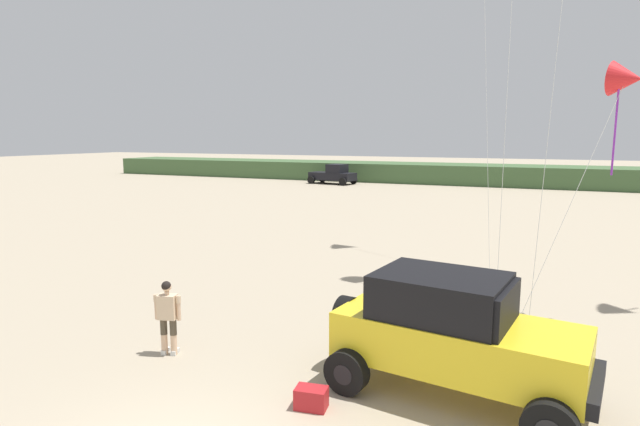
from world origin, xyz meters
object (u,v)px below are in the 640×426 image
at_px(jeep, 454,332).
at_px(person_watching, 168,313).
at_px(distant_pickup, 333,175).
at_px(cooler_box, 311,398).
at_px(kite_orange_streamer, 626,79).

distance_m(jeep, person_watching, 6.06).
bearing_deg(distant_pickup, person_watching, -73.03).
height_order(cooler_box, distant_pickup, distant_pickup).
bearing_deg(jeep, person_watching, -173.25).
relative_size(person_watching, kite_orange_streamer, 0.25).
bearing_deg(distant_pickup, jeep, -64.95).
relative_size(jeep, kite_orange_streamer, 0.74).
relative_size(cooler_box, kite_orange_streamer, 0.08).
relative_size(distant_pickup, kite_orange_streamer, 0.73).
xyz_separation_m(jeep, kite_orange_streamer, (3.05, 5.57, 4.94)).
bearing_deg(person_watching, distant_pickup, 106.97).
bearing_deg(jeep, cooler_box, -144.94).
height_order(jeep, cooler_box, jeep).
xyz_separation_m(person_watching, distant_pickup, (-11.93, 39.10, 0.00)).
height_order(jeep, kite_orange_streamer, kite_orange_streamer).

